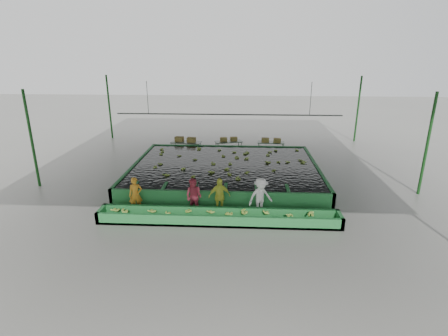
# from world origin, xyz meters

# --- Properties ---
(ground) EXTENTS (80.00, 80.00, 0.00)m
(ground) POSITION_xyz_m (0.00, 0.00, 0.00)
(ground) COLOR gray
(ground) RESTS_ON ground
(shed_roof) EXTENTS (20.00, 22.00, 0.04)m
(shed_roof) POSITION_xyz_m (0.00, 0.00, 5.00)
(shed_roof) COLOR slate
(shed_roof) RESTS_ON shed_posts
(shed_posts) EXTENTS (20.00, 22.00, 5.00)m
(shed_posts) POSITION_xyz_m (0.00, 0.00, 2.50)
(shed_posts) COLOR #144516
(shed_posts) RESTS_ON ground
(flotation_tank) EXTENTS (10.00, 8.00, 0.90)m
(flotation_tank) POSITION_xyz_m (0.00, 1.50, 0.45)
(flotation_tank) COLOR #227233
(flotation_tank) RESTS_ON ground
(tank_water) EXTENTS (9.70, 7.70, 0.00)m
(tank_water) POSITION_xyz_m (0.00, 1.50, 0.85)
(tank_water) COLOR black
(tank_water) RESTS_ON flotation_tank
(sorting_trough) EXTENTS (10.00, 1.00, 0.50)m
(sorting_trough) POSITION_xyz_m (0.00, -3.60, 0.25)
(sorting_trough) COLOR #227233
(sorting_trough) RESTS_ON ground
(cableway_rail) EXTENTS (0.08, 0.08, 14.00)m
(cableway_rail) POSITION_xyz_m (0.00, 5.00, 3.00)
(cableway_rail) COLOR #59605B
(cableway_rail) RESTS_ON shed_roof
(rail_hanger_left) EXTENTS (0.04, 0.04, 2.00)m
(rail_hanger_left) POSITION_xyz_m (-5.00, 5.00, 4.00)
(rail_hanger_left) COLOR #59605B
(rail_hanger_left) RESTS_ON shed_roof
(rail_hanger_right) EXTENTS (0.04, 0.04, 2.00)m
(rail_hanger_right) POSITION_xyz_m (5.00, 5.00, 4.00)
(rail_hanger_right) COLOR #59605B
(rail_hanger_right) RESTS_ON shed_roof
(worker_a) EXTENTS (0.68, 0.56, 1.59)m
(worker_a) POSITION_xyz_m (-3.67, -2.80, 0.80)
(worker_a) COLOR #C48220
(worker_a) RESTS_ON ground
(worker_b) EXTENTS (0.95, 0.86, 1.58)m
(worker_b) POSITION_xyz_m (-1.12, -2.80, 0.79)
(worker_b) COLOR #C03B50
(worker_b) RESTS_ON ground
(worker_c) EXTENTS (1.04, 0.68, 1.64)m
(worker_c) POSITION_xyz_m (-0.02, -2.80, 0.82)
(worker_c) COLOR #CDDB40
(worker_c) RESTS_ON ground
(worker_d) EXTENTS (1.25, 1.01, 1.68)m
(worker_d) POSITION_xyz_m (1.74, -2.80, 0.84)
(worker_d) COLOR white
(worker_d) RESTS_ON ground
(packing_table_left) EXTENTS (2.09, 1.07, 0.91)m
(packing_table_left) POSITION_xyz_m (-2.88, 6.19, 0.46)
(packing_table_left) COLOR #59605B
(packing_table_left) RESTS_ON ground
(packing_table_mid) EXTENTS (1.96, 1.25, 0.83)m
(packing_table_mid) POSITION_xyz_m (-0.04, 6.84, 0.42)
(packing_table_mid) COLOR #59605B
(packing_table_mid) RESTS_ON ground
(packing_table_right) EXTENTS (1.87, 0.86, 0.83)m
(packing_table_right) POSITION_xyz_m (2.88, 6.80, 0.42)
(packing_table_right) COLOR #59605B
(packing_table_right) RESTS_ON ground
(box_stack_left) EXTENTS (1.46, 0.67, 0.30)m
(box_stack_left) POSITION_xyz_m (-2.95, 6.26, 0.91)
(box_stack_left) COLOR olive
(box_stack_left) RESTS_ON packing_table_left
(box_stack_mid) EXTENTS (1.22, 0.61, 0.25)m
(box_stack_mid) POSITION_xyz_m (-0.03, 6.92, 0.83)
(box_stack_mid) COLOR olive
(box_stack_mid) RESTS_ON packing_table_mid
(box_stack_right) EXTENTS (1.33, 0.49, 0.28)m
(box_stack_right) POSITION_xyz_m (2.88, 6.71, 0.83)
(box_stack_right) COLOR olive
(box_stack_right) RESTS_ON packing_table_right
(floating_bananas) EXTENTS (8.78, 5.99, 0.12)m
(floating_bananas) POSITION_xyz_m (0.00, 2.30, 0.85)
(floating_bananas) COLOR #87A93C
(floating_bananas) RESTS_ON tank_water
(trough_bananas) EXTENTS (9.16, 0.61, 0.12)m
(trough_bananas) POSITION_xyz_m (0.00, -3.60, 0.40)
(trough_bananas) COLOR #87A93C
(trough_bananas) RESTS_ON sorting_trough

